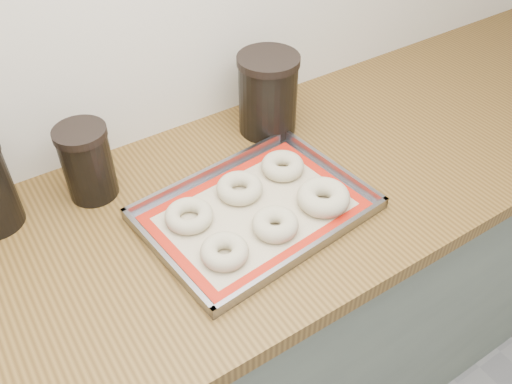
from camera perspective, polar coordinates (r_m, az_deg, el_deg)
cabinet at (r=1.51m, az=-6.19°, el=-16.21°), size 3.00×0.65×0.86m
countertop at (r=1.15m, az=-7.80°, el=-4.22°), size 3.06×0.68×0.04m
baking_tray at (r=1.15m, az=0.00°, el=-1.98°), size 0.49×0.37×0.03m
baking_mat at (r=1.15m, az=-0.00°, el=-2.05°), size 0.45×0.33×0.00m
bagel_front_left at (r=1.05m, az=-3.33°, el=-6.27°), size 0.11×0.11×0.03m
bagel_front_mid at (r=1.10m, az=2.04°, el=-3.41°), size 0.11×0.11×0.04m
bagel_front_right at (r=1.16m, az=7.10°, el=-0.55°), size 0.12×0.12×0.04m
bagel_back_left at (r=1.13m, az=-7.06°, el=-2.49°), size 0.11×0.11×0.03m
bagel_back_mid at (r=1.18m, az=-1.75°, el=0.42°), size 0.11×0.11×0.03m
bagel_back_right at (r=1.24m, az=2.81°, el=2.77°), size 0.10×0.10×0.04m
canister_mid at (r=1.20m, az=-17.34°, el=3.00°), size 0.11×0.11×0.17m
canister_right at (r=1.34m, az=1.26°, el=10.27°), size 0.15×0.15×0.20m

